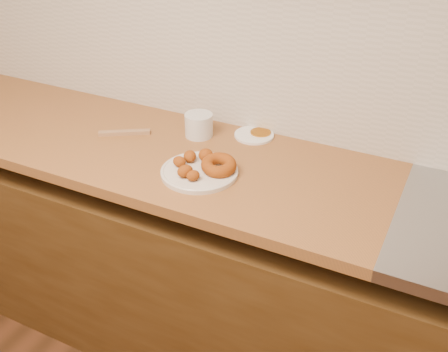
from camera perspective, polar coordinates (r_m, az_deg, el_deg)
The scene contains 11 objects.
wall_back at distance 1.84m, azimuth 6.68°, elevation 17.44°, with size 4.00×0.02×2.70m, color tan.
base_cabinet at distance 2.06m, azimuth 1.89°, elevation -11.61°, with size 3.60×0.60×0.77m, color #4B3317.
butcher_block at distance 2.07m, azimuth -14.44°, elevation 4.37°, with size 2.30×0.62×0.04m, color #985727.
backsplash at distance 1.87m, azimuth 6.26°, elevation 12.92°, with size 3.60×0.02×0.60m, color beige.
donut_plate at distance 1.72m, azimuth -2.69°, elevation 0.44°, with size 0.25×0.25×0.01m, color beige.
ring_donut at distance 1.70m, azimuth -0.60°, elevation 1.21°, with size 0.12×0.12×0.04m, color #8E4115.
fried_dough_chunks at distance 1.72m, azimuth -3.50°, elevation 1.46°, with size 0.14×0.18×0.05m.
plastic_tub at distance 1.94m, azimuth -2.76°, elevation 5.56°, with size 0.10×0.10×0.09m, color silver.
tub_lid at distance 1.95m, azimuth 3.30°, elevation 4.47°, with size 0.15×0.15×0.01m, color white.
brass_jar_lid at distance 1.96m, azimuth 4.00°, elevation 4.66°, with size 0.08×0.08×0.01m, color #AC6918.
wooden_utensil at distance 2.00m, azimuth -10.78°, elevation 4.66°, with size 0.19×0.02×0.01m, color #966E48.
Camera 1 is at (0.61, 0.32, 1.79)m, focal length 42.00 mm.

